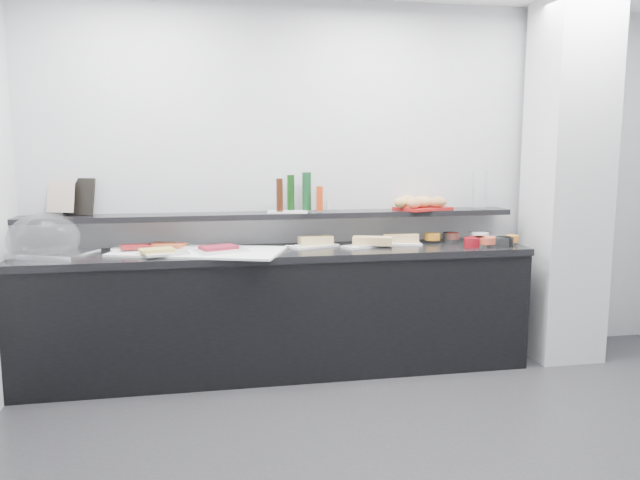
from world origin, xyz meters
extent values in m
cube|color=silver|center=(0.00, 2.00, 1.35)|extent=(5.00, 0.02, 2.70)
cube|color=silver|center=(1.50, 1.65, 1.35)|extent=(0.50, 0.50, 2.70)
cube|color=black|center=(-0.70, 1.70, 0.42)|extent=(3.60, 0.60, 0.85)
cube|color=black|center=(-0.70, 1.70, 0.88)|extent=(3.62, 0.62, 0.05)
cube|color=black|center=(-0.70, 1.88, 1.13)|extent=(3.60, 0.25, 0.04)
cube|color=silver|center=(-2.21, 1.68, 0.92)|extent=(0.60, 0.51, 0.04)
ellipsoid|color=white|center=(-2.26, 1.68, 1.03)|extent=(0.55, 0.47, 0.34)
cube|color=white|center=(-1.26, 1.69, 0.91)|extent=(1.26, 0.89, 0.01)
cube|color=white|center=(-1.71, 1.86, 0.92)|extent=(0.30, 0.21, 0.01)
cube|color=maroon|center=(-1.69, 1.78, 0.94)|extent=(0.21, 0.14, 0.02)
cube|color=white|center=(-1.42, 1.83, 0.92)|extent=(0.34, 0.26, 0.01)
cube|color=#C54C28|center=(-1.48, 1.81, 0.94)|extent=(0.28, 0.23, 0.02)
cube|color=silver|center=(-1.48, 1.57, 0.92)|extent=(0.32, 0.25, 0.01)
cube|color=#D1BA51|center=(-1.54, 1.59, 0.94)|extent=(0.25, 0.19, 0.02)
cube|color=silver|center=(-1.11, 1.60, 0.92)|extent=(0.39, 0.32, 0.01)
cube|color=maroon|center=(-1.13, 1.63, 0.94)|extent=(0.28, 0.23, 0.02)
cube|color=silver|center=(-0.44, 1.78, 0.91)|extent=(0.39, 0.29, 0.01)
cube|color=#D8B971|center=(-0.41, 1.81, 0.94)|extent=(0.26, 0.14, 0.06)
cylinder|color=silver|center=(-0.57, 1.76, 0.92)|extent=(0.16, 0.01, 0.01)
cube|color=silver|center=(-0.07, 1.71, 0.91)|extent=(0.36, 0.27, 0.01)
cube|color=tan|center=(-0.01, 1.71, 0.94)|extent=(0.31, 0.20, 0.06)
cylinder|color=silver|center=(-0.05, 1.65, 0.92)|extent=(0.16, 0.02, 0.01)
cube|color=white|center=(0.22, 1.76, 0.91)|extent=(0.32, 0.18, 0.01)
cube|color=tan|center=(0.24, 1.79, 0.94)|extent=(0.28, 0.18, 0.06)
cylinder|color=silver|center=(0.11, 1.72, 0.92)|extent=(0.16, 0.05, 0.01)
cylinder|color=white|center=(0.66, 1.82, 0.94)|extent=(0.19, 0.19, 0.07)
cylinder|color=orange|center=(0.50, 1.81, 0.95)|extent=(0.14, 0.14, 0.05)
cylinder|color=black|center=(0.66, 1.85, 0.94)|extent=(0.12, 0.12, 0.07)
cylinder|color=#51130B|center=(0.67, 1.83, 0.95)|extent=(0.13, 0.13, 0.05)
cylinder|color=white|center=(0.89, 1.82, 0.94)|extent=(0.21, 0.21, 0.07)
cylinder|color=white|center=(0.88, 1.79, 0.95)|extent=(0.14, 0.14, 0.05)
cylinder|color=maroon|center=(0.70, 1.55, 0.94)|extent=(0.13, 0.13, 0.07)
cylinder|color=#5B0D0D|center=(0.75, 1.58, 0.95)|extent=(0.13, 0.13, 0.05)
cylinder|color=white|center=(0.93, 1.56, 0.94)|extent=(0.23, 0.23, 0.07)
cylinder|color=#CC4C31|center=(0.81, 1.56, 0.95)|extent=(0.18, 0.18, 0.05)
cylinder|color=black|center=(0.96, 1.55, 0.94)|extent=(0.13, 0.13, 0.07)
cylinder|color=orange|center=(1.05, 1.61, 0.95)|extent=(0.11, 0.11, 0.05)
cube|color=black|center=(-2.08, 1.98, 1.28)|extent=(0.24, 0.16, 0.26)
cube|color=#C8A190|center=(-2.20, 1.96, 1.28)|extent=(0.21, 0.11, 0.22)
cube|color=white|center=(-0.61, 1.85, 1.16)|extent=(0.32, 0.23, 0.01)
cylinder|color=#0F390F|center=(-0.58, 1.93, 1.29)|extent=(0.07, 0.07, 0.26)
cylinder|color=#3A180A|center=(-0.68, 1.82, 1.28)|extent=(0.05, 0.05, 0.24)
cylinder|color=#113E1D|center=(-0.47, 1.89, 1.30)|extent=(0.09, 0.09, 0.28)
cylinder|color=red|center=(-0.38, 1.84, 1.25)|extent=(0.06, 0.06, 0.18)
cylinder|color=white|center=(-0.30, 1.91, 1.20)|extent=(0.04, 0.04, 0.07)
cylinder|color=silver|center=(-0.30, 1.91, 1.20)|extent=(0.04, 0.04, 0.07)
cube|color=#A61311|center=(0.44, 1.88, 1.16)|extent=(0.46, 0.40, 0.02)
ellipsoid|color=tan|center=(0.35, 1.98, 1.21)|extent=(0.13, 0.09, 0.08)
ellipsoid|color=#B47944|center=(0.48, 1.93, 1.21)|extent=(0.14, 0.10, 0.08)
ellipsoid|color=tan|center=(0.44, 1.91, 1.21)|extent=(0.15, 0.10, 0.08)
ellipsoid|color=tan|center=(0.25, 1.83, 1.21)|extent=(0.14, 0.11, 0.08)
ellipsoid|color=#D18550|center=(0.33, 1.78, 1.21)|extent=(0.15, 0.13, 0.08)
ellipsoid|color=#B47D45|center=(0.53, 1.84, 1.21)|extent=(0.17, 0.13, 0.08)
ellipsoid|color=tan|center=(0.42, 1.85, 1.21)|extent=(0.16, 0.10, 0.08)
ellipsoid|color=gold|center=(0.55, 1.88, 1.21)|extent=(0.14, 0.10, 0.08)
cylinder|color=white|center=(0.88, 1.84, 1.30)|extent=(0.13, 0.13, 0.30)
camera|label=1|loc=(-1.24, -2.66, 1.62)|focal=35.00mm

